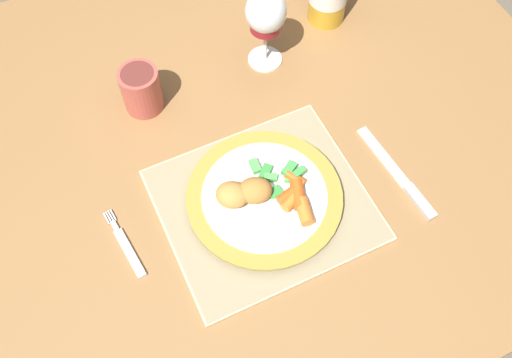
# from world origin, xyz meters

# --- Properties ---
(ground_plane) EXTENTS (6.00, 6.00, 0.00)m
(ground_plane) POSITION_xyz_m (0.00, 0.00, 0.00)
(ground_plane) COLOR brown
(dining_table) EXTENTS (1.36, 1.02, 0.74)m
(dining_table) POSITION_xyz_m (0.00, 0.00, 0.66)
(dining_table) COLOR olive
(dining_table) RESTS_ON ground
(placemat) EXTENTS (0.33, 0.29, 0.01)m
(placemat) POSITION_xyz_m (0.04, -0.15, 0.74)
(placemat) COLOR #CCB789
(placemat) RESTS_ON dining_table
(dinner_plate) EXTENTS (0.25, 0.25, 0.02)m
(dinner_plate) POSITION_xyz_m (0.04, -0.14, 0.76)
(dinner_plate) COLOR white
(dinner_plate) RESTS_ON placemat
(breaded_croquettes) EXTENTS (0.10, 0.07, 0.04)m
(breaded_croquettes) POSITION_xyz_m (0.01, -0.13, 0.78)
(breaded_croquettes) COLOR #B77F3D
(breaded_croquettes) RESTS_ON dinner_plate
(green_beans_pile) EXTENTS (0.09, 0.09, 0.02)m
(green_beans_pile) POSITION_xyz_m (0.07, -0.12, 0.77)
(green_beans_pile) COLOR #4CA84C
(green_beans_pile) RESTS_ON dinner_plate
(glazed_carrots) EXTENTS (0.06, 0.10, 0.02)m
(glazed_carrots) POSITION_xyz_m (0.08, -0.17, 0.78)
(glazed_carrots) COLOR #CC5119
(glazed_carrots) RESTS_ON dinner_plate
(fork) EXTENTS (0.03, 0.13, 0.01)m
(fork) POSITION_xyz_m (-0.19, -0.12, 0.74)
(fork) COLOR silver
(fork) RESTS_ON dining_table
(table_knife) EXTENTS (0.03, 0.20, 0.01)m
(table_knife) POSITION_xyz_m (0.27, -0.20, 0.74)
(table_knife) COLOR silver
(table_knife) RESTS_ON dining_table
(wine_glass) EXTENTS (0.07, 0.07, 0.16)m
(wine_glass) POSITION_xyz_m (0.18, 0.14, 0.85)
(wine_glass) COLOR silver
(wine_glass) RESTS_ON dining_table
(drinking_cup) EXTENTS (0.07, 0.07, 0.09)m
(drinking_cup) POSITION_xyz_m (-0.07, 0.14, 0.79)
(drinking_cup) COLOR #B24C42
(drinking_cup) RESTS_ON dining_table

